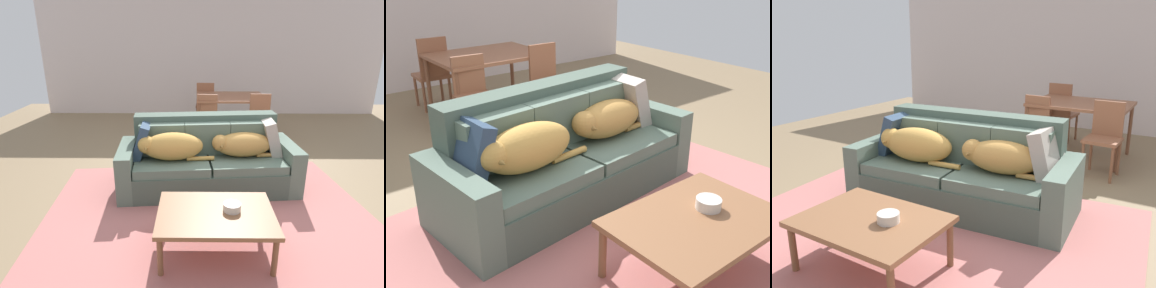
% 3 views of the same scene
% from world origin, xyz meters
% --- Properties ---
extents(ground_plane, '(10.00, 10.00, 0.00)m').
position_xyz_m(ground_plane, '(0.00, 0.00, 0.00)').
color(ground_plane, '#8B7353').
extents(back_partition, '(8.00, 0.12, 2.70)m').
position_xyz_m(back_partition, '(0.00, 4.00, 1.35)').
color(back_partition, silver).
rests_on(back_partition, ground).
extents(area_rug, '(3.84, 3.24, 0.01)m').
position_xyz_m(area_rug, '(-0.21, -0.78, 0.01)').
color(area_rug, '#BF6F6A').
rests_on(area_rug, ground).
extents(couch, '(2.28, 1.06, 0.91)m').
position_xyz_m(couch, '(-0.22, 0.05, 0.35)').
color(couch, '#495B4F').
rests_on(couch, ground).
extents(dog_on_left_cushion, '(0.92, 0.41, 0.34)m').
position_xyz_m(dog_on_left_cushion, '(-0.68, -0.14, 0.61)').
color(dog_on_left_cushion, gold).
rests_on(dog_on_left_cushion, couch).
extents(dog_on_right_cushion, '(0.88, 0.40, 0.30)m').
position_xyz_m(dog_on_right_cushion, '(0.20, -0.01, 0.60)').
color(dog_on_right_cushion, '#C28B44').
rests_on(dog_on_right_cushion, couch).
extents(throw_pillow_by_left_arm, '(0.26, 0.45, 0.46)m').
position_xyz_m(throw_pillow_by_left_arm, '(-1.04, 0.01, 0.64)').
color(throw_pillow_by_left_arm, '#2E435D').
rests_on(throw_pillow_by_left_arm, couch).
extents(throw_pillow_by_right_arm, '(0.25, 0.46, 0.47)m').
position_xyz_m(throw_pillow_by_right_arm, '(0.60, 0.16, 0.64)').
color(throw_pillow_by_right_arm, '#B4A89C').
rests_on(throw_pillow_by_right_arm, couch).
extents(coffee_table, '(1.04, 0.75, 0.41)m').
position_xyz_m(coffee_table, '(-0.19, -1.28, 0.37)').
color(coffee_table, '#8D5C3B').
rests_on(coffee_table, ground).
extents(bowl_on_coffee_table, '(0.16, 0.16, 0.07)m').
position_xyz_m(bowl_on_coffee_table, '(-0.04, -1.25, 0.45)').
color(bowl_on_coffee_table, silver).
rests_on(bowl_on_coffee_table, coffee_table).
extents(dining_table, '(1.29, 0.97, 0.76)m').
position_xyz_m(dining_table, '(0.30, 2.28, 0.69)').
color(dining_table, '#94593D').
rests_on(dining_table, ground).
extents(dining_chair_near_left, '(0.43, 0.43, 0.88)m').
position_xyz_m(dining_chair_near_left, '(-0.17, 1.72, 0.50)').
color(dining_chair_near_left, '#94593D').
rests_on(dining_chair_near_left, ground).
extents(dining_chair_near_right, '(0.41, 0.41, 0.90)m').
position_xyz_m(dining_chair_near_right, '(0.77, 1.66, 0.51)').
color(dining_chair_near_right, '#94593D').
rests_on(dining_chair_near_right, ground).
extents(dining_chair_far_left, '(0.42, 0.42, 0.93)m').
position_xyz_m(dining_chair_far_left, '(-0.16, 2.89, 0.50)').
color(dining_chair_far_left, '#94593D').
rests_on(dining_chair_far_left, ground).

